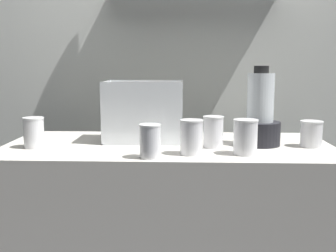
% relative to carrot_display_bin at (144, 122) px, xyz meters
% --- Properties ---
extents(counter, '(1.40, 0.64, 0.90)m').
position_rel_carrot_display_bin_xyz_m(counter, '(0.11, -0.08, -0.54)').
color(counter, beige).
rests_on(counter, ground_plane).
extents(back_wall_unit, '(2.60, 0.24, 2.50)m').
position_rel_carrot_display_bin_xyz_m(back_wall_unit, '(0.11, 0.69, 0.28)').
color(back_wall_unit, silver).
rests_on(back_wall_unit, ground_plane).
extents(carrot_display_bin, '(0.34, 0.23, 0.27)m').
position_rel_carrot_display_bin_xyz_m(carrot_display_bin, '(0.00, 0.00, 0.00)').
color(carrot_display_bin, white).
rests_on(carrot_display_bin, counter).
extents(blender_pitcher, '(0.18, 0.18, 0.34)m').
position_rel_carrot_display_bin_xyz_m(blender_pitcher, '(0.50, -0.08, 0.04)').
color(blender_pitcher, black).
rests_on(blender_pitcher, counter).
extents(juice_cup_beet_far_left, '(0.09, 0.09, 0.13)m').
position_rel_carrot_display_bin_xyz_m(juice_cup_beet_far_left, '(-0.44, -0.17, -0.03)').
color(juice_cup_beet_far_left, white).
rests_on(juice_cup_beet_far_left, counter).
extents(juice_cup_pomegranate_left, '(0.08, 0.08, 0.13)m').
position_rel_carrot_display_bin_xyz_m(juice_cup_pomegranate_left, '(0.05, -0.34, -0.03)').
color(juice_cup_pomegranate_left, white).
rests_on(juice_cup_pomegranate_left, counter).
extents(juice_cup_pomegranate_middle, '(0.09, 0.09, 0.13)m').
position_rel_carrot_display_bin_xyz_m(juice_cup_pomegranate_middle, '(0.21, -0.27, -0.02)').
color(juice_cup_pomegranate_middle, white).
rests_on(juice_cup_pomegranate_middle, counter).
extents(juice_cup_beet_right, '(0.08, 0.08, 0.13)m').
position_rel_carrot_display_bin_xyz_m(juice_cup_beet_right, '(0.30, -0.14, -0.03)').
color(juice_cup_beet_right, white).
rests_on(juice_cup_beet_right, counter).
extents(juice_cup_carrot_far_right, '(0.09, 0.09, 0.14)m').
position_rel_carrot_display_bin_xyz_m(juice_cup_carrot_far_right, '(0.41, -0.27, -0.03)').
color(juice_cup_carrot_far_right, white).
rests_on(juice_cup_carrot_far_right, counter).
extents(juice_cup_carrot_rightmost, '(0.09, 0.09, 0.11)m').
position_rel_carrot_display_bin_xyz_m(juice_cup_carrot_rightmost, '(0.71, -0.11, -0.04)').
color(juice_cup_carrot_rightmost, white).
rests_on(juice_cup_carrot_rightmost, counter).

